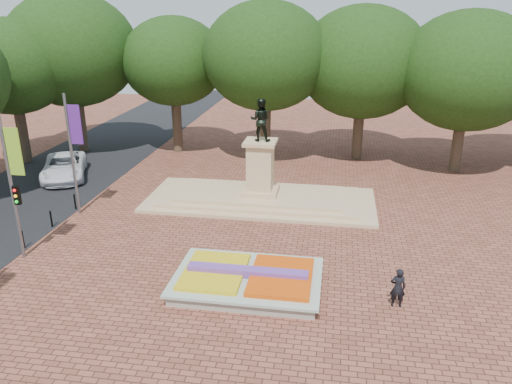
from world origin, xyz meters
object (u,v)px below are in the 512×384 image
monument (260,188)px  flower_bed (248,279)px  pedestrian (398,288)px  van (64,167)px

monument → flower_bed: bearing=-84.1°
flower_bed → pedestrian: bearing=-4.1°
van → monument: bearing=-33.2°
van → pedestrian: pedestrian is taller
monument → pedestrian: monument is taller
monument → van: size_ratio=2.36×
flower_bed → monument: 10.07m
monument → pedestrian: bearing=-55.4°
pedestrian → van: bearing=-32.2°
van → pedestrian: (21.52, -12.77, 0.02)m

